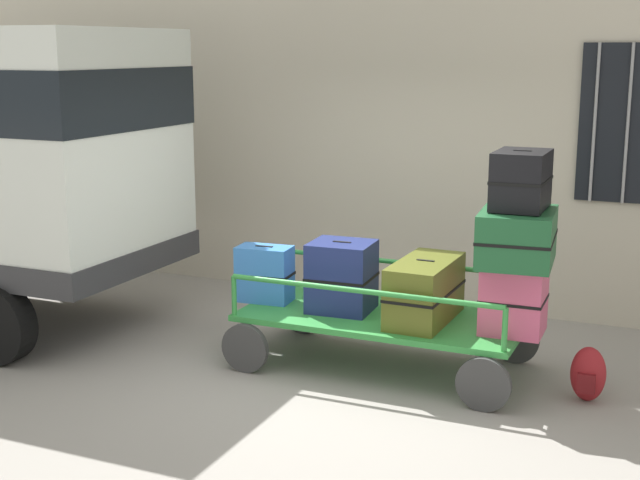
# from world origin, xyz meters

# --- Properties ---
(ground_plane) EXTENTS (40.00, 40.00, 0.00)m
(ground_plane) POSITION_xyz_m (0.00, 0.00, 0.00)
(ground_plane) COLOR gray
(building_wall) EXTENTS (12.00, 0.38, 5.00)m
(building_wall) POSITION_xyz_m (0.01, 2.65, 2.50)
(building_wall) COLOR #BCB29E
(building_wall) RESTS_ON ground
(luggage_cart) EXTENTS (2.47, 1.21, 0.47)m
(luggage_cart) POSITION_xyz_m (0.25, 0.49, 0.39)
(luggage_cart) COLOR #2D8438
(luggage_cart) RESTS_ON ground
(cart_railing) EXTENTS (2.35, 1.08, 0.36)m
(cart_railing) POSITION_xyz_m (0.25, 0.49, 0.78)
(cart_railing) COLOR #2D8438
(cart_railing) RESTS_ON luggage_cart
(suitcase_left_bottom) EXTENTS (0.51, 0.33, 0.51)m
(suitcase_left_bottom) POSITION_xyz_m (-0.86, 0.46, 0.72)
(suitcase_left_bottom) COLOR #3372C6
(suitcase_left_bottom) RESTS_ON luggage_cart
(suitcase_midleft_bottom) EXTENTS (0.57, 0.51, 0.61)m
(suitcase_midleft_bottom) POSITION_xyz_m (-0.12, 0.47, 0.78)
(suitcase_midleft_bottom) COLOR navy
(suitcase_midleft_bottom) RESTS_ON luggage_cart
(suitcase_center_bottom) EXTENTS (0.45, 0.93, 0.52)m
(suitcase_center_bottom) POSITION_xyz_m (0.62, 0.49, 0.73)
(suitcase_center_bottom) COLOR #4C5119
(suitcase_center_bottom) RESTS_ON luggage_cart
(suitcase_midright_bottom) EXTENTS (0.51, 0.46, 0.56)m
(suitcase_midright_bottom) POSITION_xyz_m (1.37, 0.46, 0.75)
(suitcase_midright_bottom) COLOR #CC4C72
(suitcase_midright_bottom) RESTS_ON luggage_cart
(suitcase_midright_middle) EXTENTS (0.65, 0.82, 0.43)m
(suitcase_midright_middle) POSITION_xyz_m (1.37, 0.48, 1.25)
(suitcase_midright_middle) COLOR #194C28
(suitcase_midright_middle) RESTS_ON suitcase_midright_bottom
(suitcase_midright_top) EXTENTS (0.41, 0.58, 0.46)m
(suitcase_midright_top) POSITION_xyz_m (1.37, 0.53, 1.70)
(suitcase_midright_top) COLOR black
(suitcase_midright_top) RESTS_ON suitcase_midright_middle
(backpack) EXTENTS (0.27, 0.22, 0.44)m
(backpack) POSITION_xyz_m (1.97, 0.43, 0.22)
(backpack) COLOR maroon
(backpack) RESTS_ON ground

